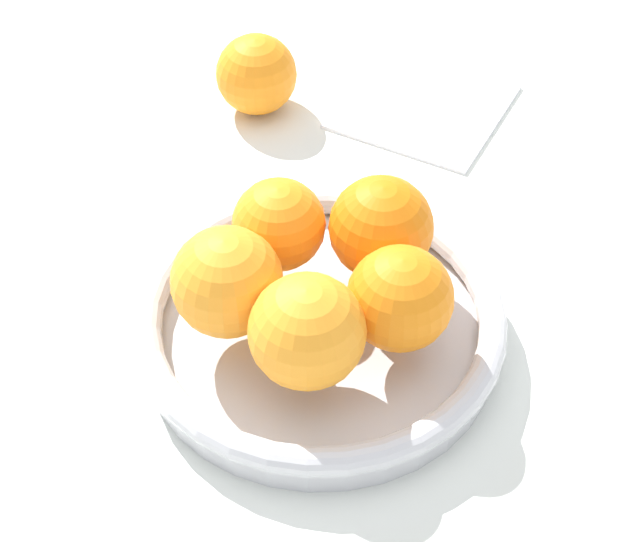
# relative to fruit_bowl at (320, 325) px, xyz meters

# --- Properties ---
(ground_plane) EXTENTS (4.00, 4.00, 0.00)m
(ground_plane) POSITION_rel_fruit_bowl_xyz_m (0.00, 0.00, -0.02)
(ground_plane) COLOR silver
(fruit_bowl) EXTENTS (0.28, 0.28, 0.04)m
(fruit_bowl) POSITION_rel_fruit_bowl_xyz_m (0.00, 0.00, 0.00)
(fruit_bowl) COLOR silver
(fruit_bowl) RESTS_ON ground_plane
(orange_pile) EXTENTS (0.20, 0.20, 0.08)m
(orange_pile) POSITION_rel_fruit_bowl_xyz_m (-0.00, -0.00, 0.06)
(orange_pile) COLOR orange
(orange_pile) RESTS_ON fruit_bowl
(stray_orange) EXTENTS (0.08, 0.08, 0.08)m
(stray_orange) POSITION_rel_fruit_bowl_xyz_m (-0.13, 0.27, 0.02)
(stray_orange) COLOR orange
(stray_orange) RESTS_ON ground_plane
(napkin_folded) EXTENTS (0.18, 0.18, 0.01)m
(napkin_folded) POSITION_rel_fruit_bowl_xyz_m (0.02, 0.31, -0.02)
(napkin_folded) COLOR white
(napkin_folded) RESTS_ON ground_plane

